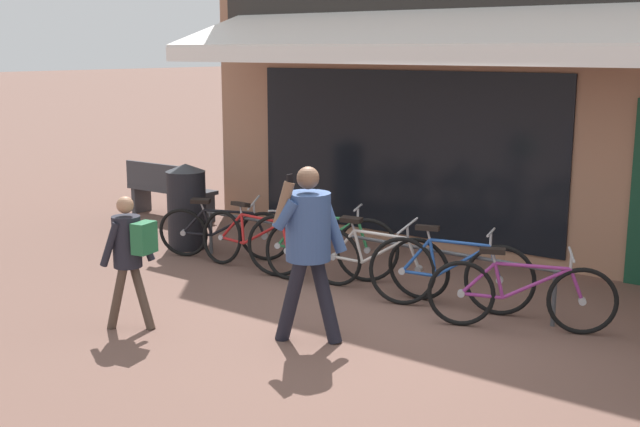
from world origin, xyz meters
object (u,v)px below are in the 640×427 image
bicycle_red (253,241)px  pedestrian_adult (308,237)px  bicycle_green (322,246)px  pedestrian_child (130,247)px  bicycle_black (223,232)px  litter_bin (187,206)px  bicycle_silver (374,260)px  bicycle_purple (520,294)px  park_bench (169,189)px  bicycle_blue (450,273)px

bicycle_red → pedestrian_adult: pedestrian_adult is taller
pedestrian_adult → bicycle_green: bearing=-57.0°
pedestrian_adult → pedestrian_child: size_ratio=1.26×
bicycle_black → pedestrian_child: 2.69m
pedestrian_adult → litter_bin: size_ratio=1.43×
bicycle_green → bicycle_silver: size_ratio=0.96×
bicycle_black → bicycle_green: bearing=-24.1°
bicycle_black → bicycle_red: bearing=-39.7°
bicycle_purple → pedestrian_child: 3.70m
park_bench → bicycle_red: bearing=-26.6°
litter_bin → park_bench: size_ratio=0.71×
bicycle_black → pedestrian_adult: pedestrian_adult is taller
bicycle_black → bicycle_purple: (4.06, -0.19, 0.00)m
bicycle_silver → pedestrian_adult: pedestrian_adult is taller
bicycle_black → pedestrian_adult: (2.65, -1.64, 0.63)m
bicycle_blue → litter_bin: 4.05m
bicycle_green → pedestrian_child: (-0.39, -2.46, 0.41)m
bicycle_silver → pedestrian_child: size_ratio=1.33×
bicycle_red → bicycle_green: 0.89m
bicycle_purple → litter_bin: 4.89m
bicycle_red → pedestrian_adult: 2.56m
bicycle_black → bicycle_blue: bearing=-26.9°
bicycle_black → pedestrian_adult: 3.18m
bicycle_purple → park_bench: park_bench is taller
bicycle_silver → park_bench: size_ratio=1.08×
bicycle_green → litter_bin: (-2.33, 0.09, 0.18)m
bicycle_red → bicycle_green: size_ratio=1.05×
bicycle_green → litter_bin: size_ratio=1.46×
bicycle_red → litter_bin: litter_bin is taller
bicycle_blue → bicycle_red: bearing=164.7°
bicycle_purple → pedestrian_child: bearing=-167.8°
litter_bin → bicycle_purple: bearing=-4.0°
bicycle_red → pedestrian_child: bearing=-76.8°
pedestrian_adult → pedestrian_child: bearing=25.8°
bicycle_black → bicycle_red: 0.67m
pedestrian_child → park_bench: bearing=-57.4°
pedestrian_child → park_bench: pedestrian_child is taller
pedestrian_child → park_bench: size_ratio=0.81×
bicycle_green → park_bench: bicycle_green is taller
bicycle_silver → park_bench: bearing=156.3°
pedestrian_adult → park_bench: 5.92m
bicycle_purple → park_bench: (-6.52, 1.51, 0.11)m
bicycle_blue → park_bench: bearing=148.6°
pedestrian_adult → bicycle_black: bearing=-32.4°
bicycle_red → bicycle_black: bearing=167.8°
bicycle_green → pedestrian_child: bearing=-124.6°
bicycle_green → bicycle_blue: (1.71, -0.10, -0.01)m
bicycle_red → litter_bin: size_ratio=1.53×
pedestrian_adult → park_bench: pedestrian_adult is taller
bicycle_black → bicycle_green: bicycle_green is taller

